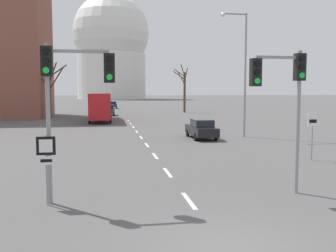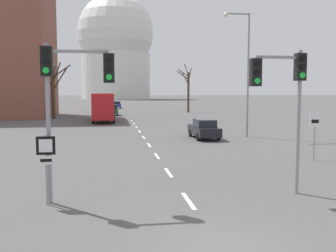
# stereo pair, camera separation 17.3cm
# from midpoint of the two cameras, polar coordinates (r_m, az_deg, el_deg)

# --- Properties ---
(ground_plane) EXTENTS (800.00, 800.00, 0.00)m
(ground_plane) POSITION_cam_midpoint_polar(r_m,az_deg,el_deg) (9.22, 8.46, -18.37)
(ground_plane) COLOR #565454
(lane_stripe_0) EXTENTS (0.16, 2.00, 0.01)m
(lane_stripe_0) POSITION_cam_midpoint_polar(r_m,az_deg,el_deg) (12.95, 2.82, -11.28)
(lane_stripe_0) COLOR silver
(lane_stripe_0) RESTS_ON ground_plane
(lane_stripe_1) EXTENTS (0.16, 2.00, 0.01)m
(lane_stripe_1) POSITION_cam_midpoint_polar(r_m,az_deg,el_deg) (17.24, -0.34, -7.10)
(lane_stripe_1) COLOR silver
(lane_stripe_1) RESTS_ON ground_plane
(lane_stripe_2) EXTENTS (0.16, 2.00, 0.01)m
(lane_stripe_2) POSITION_cam_midpoint_polar(r_m,az_deg,el_deg) (21.62, -2.20, -4.58)
(lane_stripe_2) COLOR silver
(lane_stripe_2) RESTS_ON ground_plane
(lane_stripe_3) EXTENTS (0.16, 2.00, 0.01)m
(lane_stripe_3) POSITION_cam_midpoint_polar(r_m,az_deg,el_deg) (26.03, -3.43, -2.91)
(lane_stripe_3) COLOR silver
(lane_stripe_3) RESTS_ON ground_plane
(lane_stripe_4) EXTENTS (0.16, 2.00, 0.01)m
(lane_stripe_4) POSITION_cam_midpoint_polar(r_m,az_deg,el_deg) (30.48, -4.29, -1.73)
(lane_stripe_4) COLOR silver
(lane_stripe_4) RESTS_ON ground_plane
(lane_stripe_5) EXTENTS (0.16, 2.00, 0.01)m
(lane_stripe_5) POSITION_cam_midpoint_polar(r_m,az_deg,el_deg) (34.93, -4.94, -0.85)
(lane_stripe_5) COLOR silver
(lane_stripe_5) RESTS_ON ground_plane
(lane_stripe_6) EXTENTS (0.16, 2.00, 0.01)m
(lane_stripe_6) POSITION_cam_midpoint_polar(r_m,az_deg,el_deg) (39.40, -5.44, -0.16)
(lane_stripe_6) COLOR silver
(lane_stripe_6) RESTS_ON ground_plane
(lane_stripe_7) EXTENTS (0.16, 2.00, 0.01)m
(lane_stripe_7) POSITION_cam_midpoint_polar(r_m,az_deg,el_deg) (43.87, -5.83, 0.38)
(lane_stripe_7) COLOR silver
(lane_stripe_7) RESTS_ON ground_plane
(lane_stripe_8) EXTENTS (0.16, 2.00, 0.01)m
(lane_stripe_8) POSITION_cam_midpoint_polar(r_m,az_deg,el_deg) (48.35, -6.16, 0.82)
(lane_stripe_8) COLOR silver
(lane_stripe_8) RESTS_ON ground_plane
(traffic_signal_near_left) EXTENTS (2.34, 0.34, 5.24)m
(traffic_signal_near_left) POSITION_cam_midpoint_polar(r_m,az_deg,el_deg) (12.65, -15.22, 6.40)
(traffic_signal_near_left) COLOR gray
(traffic_signal_near_left) RESTS_ON ground_plane
(traffic_signal_near_right) EXTENTS (2.00, 0.34, 5.14)m
(traffic_signal_near_right) POSITION_cam_midpoint_polar(r_m,az_deg,el_deg) (13.88, 16.96, 5.87)
(traffic_signal_near_right) COLOR gray
(traffic_signal_near_right) RESTS_ON ground_plane
(route_sign_post) EXTENTS (0.60, 0.08, 2.30)m
(route_sign_post) POSITION_cam_midpoint_polar(r_m,az_deg,el_deg) (12.73, -18.43, -4.64)
(route_sign_post) COLOR gray
(route_sign_post) RESTS_ON ground_plane
(speed_limit_sign) EXTENTS (0.60, 0.08, 2.64)m
(speed_limit_sign) POSITION_cam_midpoint_polar(r_m,az_deg,el_deg) (21.50, 20.95, -0.17)
(speed_limit_sign) COLOR gray
(speed_limit_sign) RESTS_ON ground_plane
(street_lamp_right) EXTENTS (2.19, 0.36, 9.96)m
(street_lamp_right) POSITION_cam_midpoint_polar(r_m,az_deg,el_deg) (31.15, 10.97, 9.34)
(street_lamp_right) COLOR gray
(street_lamp_right) RESTS_ON ground_plane
(sedan_near_left) EXTENTS (1.80, 4.27, 1.71)m
(sedan_near_left) POSITION_cam_midpoint_polar(r_m,az_deg,el_deg) (59.43, -9.12, 2.42)
(sedan_near_left) COLOR #2D4C33
(sedan_near_left) RESTS_ON ground_plane
(sedan_near_right) EXTENTS (1.77, 4.50, 1.54)m
(sedan_near_right) POSITION_cam_midpoint_polar(r_m,az_deg,el_deg) (29.69, 4.95, -0.42)
(sedan_near_right) COLOR black
(sedan_near_right) RESTS_ON ground_plane
(sedan_mid_centre) EXTENTS (1.70, 4.16, 1.63)m
(sedan_mid_centre) POSITION_cam_midpoint_polar(r_m,az_deg,el_deg) (69.84, -10.27, 2.77)
(sedan_mid_centre) COLOR slate
(sedan_mid_centre) RESTS_ON ground_plane
(sedan_far_left) EXTENTS (1.71, 3.82, 1.56)m
(sedan_far_left) POSITION_cam_midpoint_polar(r_m,az_deg,el_deg) (85.01, -8.42, 3.21)
(sedan_far_left) COLOR navy
(sedan_far_left) RESTS_ON ground_plane
(sedan_far_right) EXTENTS (1.76, 4.06, 1.69)m
(sedan_far_right) POSITION_cam_midpoint_polar(r_m,az_deg,el_deg) (86.67, -10.20, 3.26)
(sedan_far_right) COLOR maroon
(sedan_far_right) RESTS_ON ground_plane
(city_bus) EXTENTS (2.66, 10.80, 3.48)m
(city_bus) POSITION_cam_midpoint_polar(r_m,az_deg,el_deg) (47.65, -10.39, 3.17)
(city_bus) COLOR red
(city_bus) RESTS_ON ground_plane
(bare_tree_left_near) EXTENTS (4.35, 3.58, 7.67)m
(bare_tree_left_near) POSITION_cam_midpoint_polar(r_m,az_deg,el_deg) (53.94, -17.67, 5.36)
(bare_tree_left_near) COLOR brown
(bare_tree_left_near) RESTS_ON ground_plane
(bare_tree_right_near) EXTENTS (2.25, 4.01, 8.66)m
(bare_tree_right_near) POSITION_cam_midpoint_polar(r_m,az_deg,el_deg) (67.60, 2.40, 5.64)
(bare_tree_right_near) COLOR brown
(bare_tree_right_near) RESTS_ON ground_plane
(capitol_dome) EXTENTS (38.74, 38.74, 54.71)m
(capitol_dome) POSITION_cam_midpoint_polar(r_m,az_deg,el_deg) (198.22, -8.65, 11.81)
(capitol_dome) COLOR silver
(capitol_dome) RESTS_ON ground_plane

